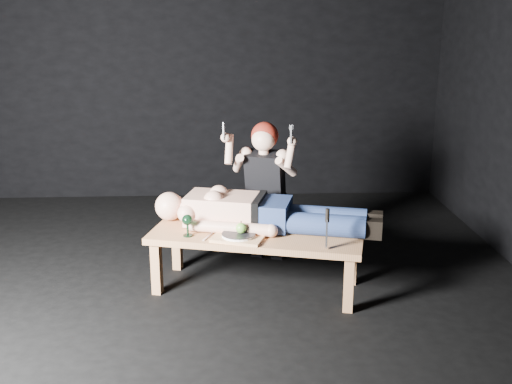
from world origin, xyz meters
TOP-DOWN VIEW (x-y plane):
  - ground at (0.00, 0.00)m, footprint 5.00×5.00m
  - back_wall at (0.00, 2.50)m, footprint 5.00×0.00m
  - table at (0.34, -0.02)m, footprint 1.66×0.96m
  - lying_man at (0.43, 0.10)m, footprint 1.78×0.93m
  - kneeling_woman at (0.47, 0.58)m, footprint 0.85×0.90m
  - serving_tray at (0.21, -0.14)m, footprint 0.43×0.37m
  - plate at (0.21, -0.14)m, footprint 0.31×0.31m
  - apple at (0.23, -0.13)m, footprint 0.08×0.08m
  - goblet at (-0.16, -0.07)m, footprint 0.10×0.10m
  - fork_flat at (-0.01, -0.09)m, footprint 0.08×0.16m
  - knife_flat at (0.35, -0.20)m, footprint 0.08×0.16m
  - spoon_flat at (0.33, -0.11)m, footprint 0.04×0.17m
  - carving_knife at (0.81, -0.37)m, footprint 0.05×0.05m

SIDE VIEW (x-z plane):
  - ground at x=0.00m, z-range 0.00..0.00m
  - table at x=0.34m, z-range 0.00..0.45m
  - fork_flat at x=-0.01m, z-range 0.45..0.46m
  - knife_flat at x=0.35m, z-range 0.45..0.46m
  - spoon_flat at x=0.33m, z-range 0.45..0.46m
  - serving_tray at x=0.21m, z-range 0.45..0.47m
  - plate at x=0.21m, z-range 0.47..0.49m
  - apple at x=0.23m, z-range 0.49..0.57m
  - goblet at x=-0.16m, z-range 0.45..0.62m
  - lying_man at x=0.43m, z-range 0.45..0.74m
  - carving_knife at x=0.81m, z-range 0.45..0.74m
  - kneeling_woman at x=0.47m, z-range 0.00..1.22m
  - back_wall at x=0.00m, z-range -1.00..4.00m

